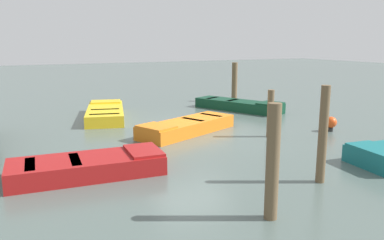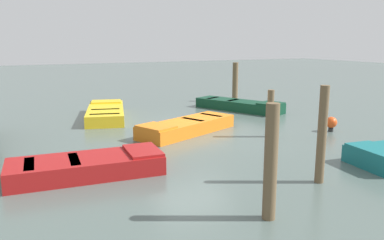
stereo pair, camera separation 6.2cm
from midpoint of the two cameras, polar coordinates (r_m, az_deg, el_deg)
ground_plane at (r=12.63m, az=0.14°, el=-1.56°), size 80.00×80.00×0.00m
rowboat_orange at (r=12.25m, az=-0.65°, el=-0.93°), size 2.43×3.66×0.46m
rowboat_red at (r=8.73m, az=-14.82°, el=-6.48°), size 1.45×3.30×0.46m
rowboat_yellow at (r=14.94m, az=-12.38°, el=1.06°), size 3.73×2.15×0.46m
rowboat_dark_green at (r=16.43m, az=7.05°, el=2.18°), size 3.88×2.53×0.46m
mooring_piling_mid_right at (r=11.91m, az=11.51°, el=0.93°), size 0.20×0.20×1.43m
mooring_piling_far_right at (r=18.78m, az=6.42°, el=5.54°), size 0.26×0.26×1.85m
mooring_piling_near_right at (r=6.36m, az=11.70°, el=-6.11°), size 0.22×0.22×1.91m
mooring_piling_mid_left at (r=8.26m, az=18.66°, el=-2.08°), size 0.18×0.18×2.00m
marker_buoy at (r=13.22m, az=19.80°, el=-0.39°), size 0.36×0.36×0.48m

